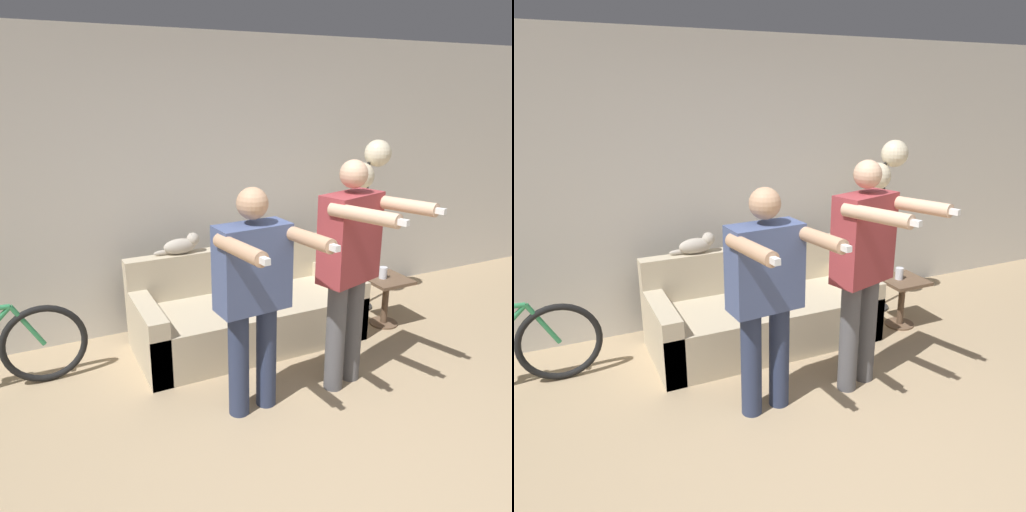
{
  "view_description": "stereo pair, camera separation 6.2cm",
  "coord_description": "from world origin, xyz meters",
  "views": [
    {
      "loc": [
        -1.63,
        -1.66,
        2.11
      ],
      "look_at": [
        -0.12,
        1.49,
        0.95
      ],
      "focal_mm": 35.0,
      "sensor_mm": 36.0,
      "label": 1
    },
    {
      "loc": [
        -1.57,
        -1.68,
        2.11
      ],
      "look_at": [
        -0.12,
        1.49,
        0.95
      ],
      "focal_mm": 35.0,
      "sensor_mm": 36.0,
      "label": 2
    }
  ],
  "objects": [
    {
      "name": "ground_plane",
      "position": [
        0.0,
        0.0,
        0.0
      ],
      "size": [
        16.0,
        16.0,
        0.0
      ],
      "primitive_type": "plane",
      "color": "tan"
    },
    {
      "name": "wall_back",
      "position": [
        0.0,
        2.63,
        1.3
      ],
      "size": [
        10.0,
        0.05,
        2.6
      ],
      "color": "beige",
      "rests_on": "ground_plane"
    },
    {
      "name": "couch",
      "position": [
        0.02,
        1.98,
        0.26
      ],
      "size": [
        1.94,
        0.83,
        0.79
      ],
      "color": "beige",
      "rests_on": "ground_plane"
    },
    {
      "name": "person_left",
      "position": [
        -0.36,
        1.03,
        0.91
      ],
      "size": [
        0.58,
        0.71,
        1.56
      ],
      "rotation": [
        0.0,
        0.0,
        0.08
      ],
      "color": "#2D3856",
      "rests_on": "ground_plane"
    },
    {
      "name": "person_right",
      "position": [
        0.39,
        1.03,
        0.97
      ],
      "size": [
        0.64,
        0.77,
        1.68
      ],
      "rotation": [
        0.0,
        0.0,
        0.29
      ],
      "color": "#56565B",
      "rests_on": "ground_plane"
    },
    {
      "name": "cat",
      "position": [
        -0.44,
        2.28,
        0.86
      ],
      "size": [
        0.4,
        0.13,
        0.17
      ],
      "color": "#B7AD9E",
      "rests_on": "couch"
    },
    {
      "name": "floor_lamp",
      "position": [
        1.37,
        2.13,
        1.37
      ],
      "size": [
        0.43,
        0.27,
        1.68
      ],
      "color": "black",
      "rests_on": "ground_plane"
    },
    {
      "name": "side_table",
      "position": [
        1.33,
        1.71,
        0.33
      ],
      "size": [
        0.38,
        0.38,
        0.46
      ],
      "color": "brown",
      "rests_on": "ground_plane"
    },
    {
      "name": "cup",
      "position": [
        1.3,
        1.73,
        0.52
      ],
      "size": [
        0.07,
        0.07,
        0.11
      ],
      "color": "silver",
      "rests_on": "side_table"
    }
  ]
}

